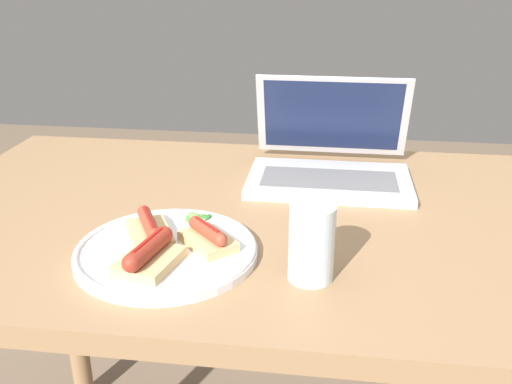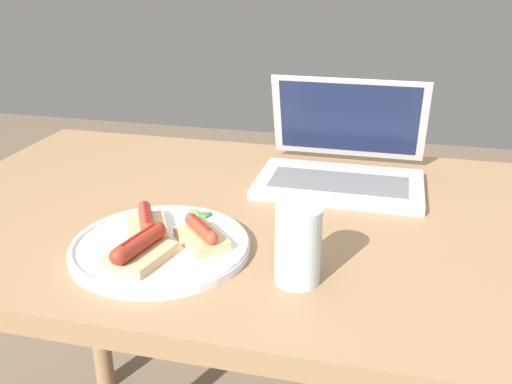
{
  "view_description": "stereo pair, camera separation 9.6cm",
  "coord_description": "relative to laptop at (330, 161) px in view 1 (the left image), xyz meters",
  "views": [
    {
      "loc": [
        0.05,
        -0.94,
        1.21
      ],
      "look_at": [
        -0.06,
        -0.05,
        0.83
      ],
      "focal_mm": 40.0,
      "sensor_mm": 36.0,
      "label": 1
    },
    {
      "loc": [
        0.15,
        -0.92,
        1.21
      ],
      "look_at": [
        -0.06,
        -0.05,
        0.83
      ],
      "focal_mm": 40.0,
      "sensor_mm": 36.0,
      "label": 2
    }
  ],
  "objects": [
    {
      "name": "salad_pile",
      "position": [
        -0.22,
        -0.26,
        -0.02
      ],
      "size": [
        0.05,
        0.07,
        0.01
      ],
      "color": "#387A33",
      "rests_on": "plate"
    },
    {
      "name": "plate",
      "position": [
        -0.24,
        -0.37,
        -0.03
      ],
      "size": [
        0.28,
        0.28,
        0.02
      ],
      "color": "silver",
      "rests_on": "desk"
    },
    {
      "name": "drinking_glass",
      "position": [
        -0.02,
        -0.4,
        0.02
      ],
      "size": [
        0.07,
        0.07,
        0.11
      ],
      "color": "silver",
      "rests_on": "desk"
    },
    {
      "name": "sausage_toast_right",
      "position": [
        -0.25,
        -0.42,
        -0.01
      ],
      "size": [
        0.09,
        0.12,
        0.04
      ],
      "rotation": [
        0.0,
        0.0,
        4.49
      ],
      "color": "tan",
      "rests_on": "plate"
    },
    {
      "name": "laptop",
      "position": [
        0.0,
        0.0,
        0.0
      ],
      "size": [
        0.33,
        0.27,
        0.2
      ],
      "color": "#B7B7BC",
      "rests_on": "desk"
    },
    {
      "name": "desk",
      "position": [
        -0.06,
        -0.18,
        -0.13
      ],
      "size": [
        1.41,
        0.77,
        0.77
      ],
      "color": "#93704C",
      "rests_on": "ground_plane"
    },
    {
      "name": "sausage_toast_middle",
      "position": [
        -0.18,
        -0.35,
        -0.01
      ],
      "size": [
        0.11,
        0.11,
        0.04
      ],
      "rotation": [
        0.0,
        0.0,
        2.33
      ],
      "color": "tan",
      "rests_on": "plate"
    },
    {
      "name": "sausage_toast_left",
      "position": [
        -0.28,
        -0.34,
        -0.01
      ],
      "size": [
        0.1,
        0.12,
        0.04
      ],
      "rotation": [
        0.0,
        0.0,
        2.06
      ],
      "color": "tan",
      "rests_on": "plate"
    }
  ]
}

